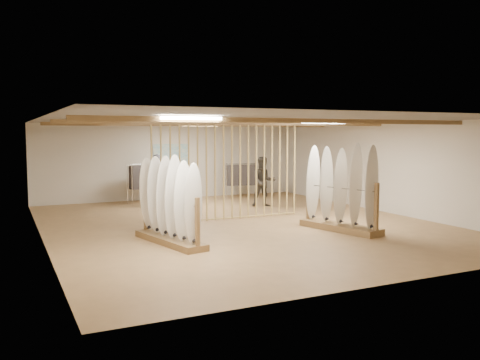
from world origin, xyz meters
name	(u,v)px	position (x,y,z in m)	size (l,w,h in m)	color
floor	(240,224)	(0.00, 0.00, 0.00)	(12.00, 12.00, 0.00)	#A67F50
ceiling	(240,120)	(0.00, 0.00, 2.80)	(12.00, 12.00, 0.00)	gray
wall_back	(171,161)	(0.00, 6.00, 1.40)	(12.00, 12.00, 0.00)	beige
wall_front	(399,199)	(0.00, -6.00, 1.40)	(12.00, 12.00, 0.00)	beige
wall_left	(41,180)	(-5.00, 0.00, 1.40)	(12.00, 12.00, 0.00)	beige
wall_right	(385,167)	(5.00, 0.00, 1.40)	(12.00, 12.00, 0.00)	beige
ceiling_slats	(240,123)	(0.00, 0.00, 2.72)	(9.50, 6.12, 0.10)	olive
light_panels	(240,122)	(0.00, 0.00, 2.74)	(1.20, 0.35, 0.06)	white
bamboo_partition	(228,171)	(0.00, 0.80, 1.40)	(4.45, 0.05, 2.78)	tan
poster	(171,156)	(0.00, 5.98, 1.60)	(1.40, 0.03, 0.90)	#3797C0
rack_left	(169,214)	(-2.45, -1.50, 0.66)	(1.02, 2.43, 1.92)	olive
rack_right	(340,202)	(1.91, -1.89, 0.73)	(1.12, 2.34, 2.15)	olive
clothing_rack_a	(147,177)	(-1.17, 5.12, 0.93)	(1.30, 0.59, 1.42)	silver
clothing_rack_b	(242,175)	(2.41, 4.93, 0.88)	(1.24, 0.52, 1.35)	silver
shopper_a	(158,177)	(-1.06, 4.19, 1.00)	(0.73, 0.49, 2.00)	#27292F
shopper_b	(264,178)	(2.14, 2.66, 0.94)	(0.91, 0.71, 1.89)	#342F28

